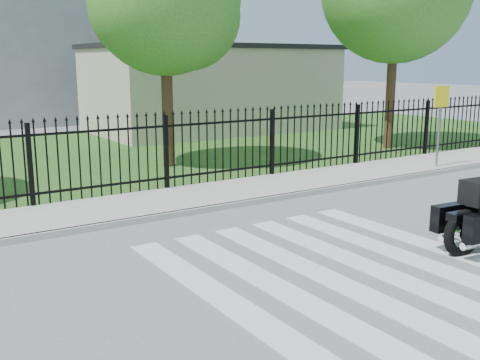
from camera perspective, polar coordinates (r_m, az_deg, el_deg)
ground at (r=8.36m, az=10.97°, el=-9.18°), size 120.00×120.00×0.00m
crosswalk at (r=8.36m, az=10.97°, el=-9.15°), size 5.00×5.50×0.01m
sidewalk at (r=12.26m, az=-5.38°, el=-1.91°), size 40.00×2.00×0.12m
curb at (r=11.40m, az=-3.04°, el=-2.92°), size 40.00×0.12×0.12m
grass_strip at (r=18.64m, az=-15.42°, el=2.33°), size 40.00×12.00×0.02m
iron_fence at (r=12.97m, az=-7.51°, el=2.61°), size 26.00×0.04×1.80m
building_low at (r=24.95m, az=-2.91°, el=9.08°), size 10.00×6.00×3.50m
building_low_roof at (r=24.92m, az=-2.96°, el=13.34°), size 10.20×6.20×0.20m
traffic_sign at (r=16.40m, az=19.71°, el=6.79°), size 0.48×0.11×2.22m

